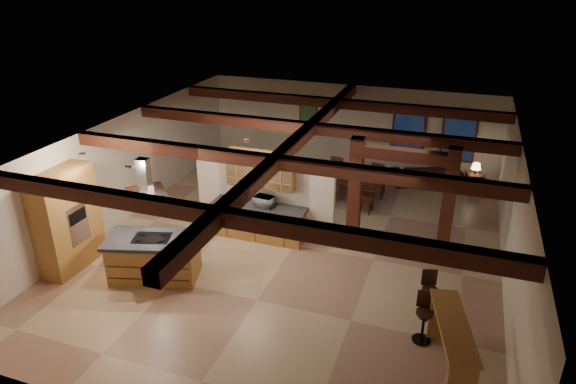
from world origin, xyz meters
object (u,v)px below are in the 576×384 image
Objects in this scene: dining_table at (351,190)px; sofa at (427,174)px; kitchen_island at (154,257)px; bar_counter at (451,340)px.

sofa reaches higher than dining_table.
dining_table is at bearing 22.93° from sofa.
kitchen_island is 1.09× the size of bar_counter.
sofa is (2.04, 2.07, 0.00)m from dining_table.
kitchen_island reaches higher than dining_table.
kitchen_island is at bearing 32.86° from sofa.
bar_counter is at bearing -50.17° from dining_table.
sofa is at bearing 97.98° from bar_counter.
kitchen_island is 6.61m from bar_counter.
kitchen_island is 1.04× the size of sofa.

